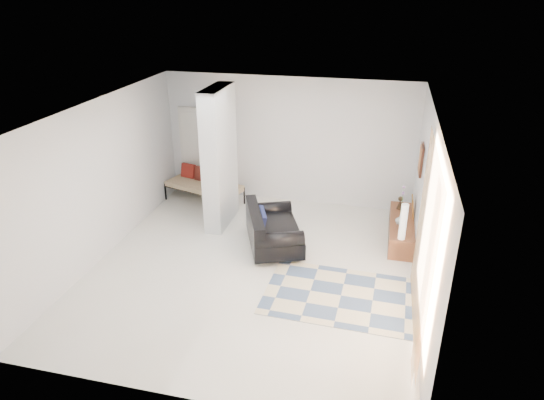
# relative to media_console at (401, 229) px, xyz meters

# --- Properties ---
(floor) EXTENTS (6.00, 6.00, 0.00)m
(floor) POSITION_rel_media_console_xyz_m (-2.52, -1.70, -0.20)
(floor) COLOR silver
(floor) RESTS_ON ground
(ceiling) EXTENTS (6.00, 6.00, 0.00)m
(ceiling) POSITION_rel_media_console_xyz_m (-2.52, -1.70, 2.60)
(ceiling) COLOR white
(ceiling) RESTS_ON wall_back
(wall_back) EXTENTS (6.00, 0.00, 6.00)m
(wall_back) POSITION_rel_media_console_xyz_m (-2.52, 1.30, 1.20)
(wall_back) COLOR silver
(wall_back) RESTS_ON ground
(wall_front) EXTENTS (6.00, 0.00, 6.00)m
(wall_front) POSITION_rel_media_console_xyz_m (-2.52, -4.70, 1.20)
(wall_front) COLOR silver
(wall_front) RESTS_ON ground
(wall_left) EXTENTS (0.00, 6.00, 6.00)m
(wall_left) POSITION_rel_media_console_xyz_m (-5.27, -1.70, 1.20)
(wall_left) COLOR silver
(wall_left) RESTS_ON ground
(wall_right) EXTENTS (0.00, 6.00, 6.00)m
(wall_right) POSITION_rel_media_console_xyz_m (0.23, -1.70, 1.20)
(wall_right) COLOR silver
(wall_right) RESTS_ON ground
(partition_column) EXTENTS (0.35, 1.20, 2.80)m
(partition_column) POSITION_rel_media_console_xyz_m (-3.62, -0.10, 1.20)
(partition_column) COLOR silver
(partition_column) RESTS_ON floor
(hallway_door) EXTENTS (0.85, 0.06, 2.04)m
(hallway_door) POSITION_rel_media_console_xyz_m (-4.62, 1.26, 0.82)
(hallway_door) COLOR silver
(hallway_door) RESTS_ON floor
(curtain) EXTENTS (0.00, 2.55, 2.55)m
(curtain) POSITION_rel_media_console_xyz_m (0.15, -2.85, 1.25)
(curtain) COLOR #EE9C3E
(curtain) RESTS_ON wall_right
(wall_art) EXTENTS (0.04, 0.45, 0.55)m
(wall_art) POSITION_rel_media_console_xyz_m (0.20, -0.00, 1.45)
(wall_art) COLOR #39190F
(wall_art) RESTS_ON wall_right
(media_console) EXTENTS (0.45, 1.74, 0.80)m
(media_console) POSITION_rel_media_console_xyz_m (0.00, 0.00, 0.00)
(media_console) COLOR brown
(media_console) RESTS_ON floor
(loveseat) EXTENTS (1.40, 1.76, 0.76)m
(loveseat) POSITION_rel_media_console_xyz_m (-2.39, -0.89, 0.15)
(loveseat) COLOR silver
(loveseat) RESTS_ON floor
(daybed) EXTENTS (1.86, 1.19, 0.77)m
(daybed) POSITION_rel_media_console_xyz_m (-4.35, 0.78, 0.21)
(daybed) COLOR black
(daybed) RESTS_ON floor
(area_rug) EXTENTS (2.47, 1.69, 0.01)m
(area_rug) POSITION_rel_media_console_xyz_m (-0.92, -2.18, -0.20)
(area_rug) COLOR beige
(area_rug) RESTS_ON floor
(cylinder_lamp) EXTENTS (0.12, 0.12, 0.67)m
(cylinder_lamp) POSITION_rel_media_console_xyz_m (-0.02, -0.75, 0.53)
(cylinder_lamp) COLOR silver
(cylinder_lamp) RESTS_ON media_console
(bronze_figurine) EXTENTS (0.15, 0.15, 0.26)m
(bronze_figurine) POSITION_rel_media_console_xyz_m (-0.05, 0.52, 0.33)
(bronze_figurine) COLOR black
(bronze_figurine) RESTS_ON media_console
(vase) EXTENTS (0.19, 0.19, 0.18)m
(vase) POSITION_rel_media_console_xyz_m (-0.05, -0.17, 0.28)
(vase) COLOR silver
(vase) RESTS_ON media_console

